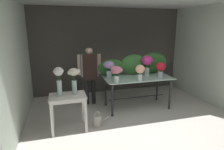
{
  "coord_description": "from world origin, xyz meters",
  "views": [
    {
      "loc": [
        -1.63,
        -2.69,
        2.1
      ],
      "look_at": [
        -0.48,
        1.35,
        1.06
      ],
      "focal_mm": 30.58,
      "sensor_mm": 36.0,
      "label": 1
    }
  ],
  "objects_px": {
    "side_table_white": "(68,100)",
    "vase_lilac_carnations": "(109,67)",
    "vase_magenta_lilies": "(147,63)",
    "vase_cream_lisianthus_tall": "(74,78)",
    "vase_white_roses_tall": "(59,79)",
    "florist": "(90,69)",
    "display_table_glass": "(137,82)",
    "vase_peach_dahlias": "(140,71)",
    "vase_crimson_snapdragons": "(161,69)",
    "vase_rosy_ranunculus": "(116,72)",
    "watering_can": "(98,120)"
  },
  "relations": [
    {
      "from": "vase_rosy_ranunculus",
      "to": "vase_crimson_snapdragons",
      "type": "bearing_deg",
      "value": 6.94
    },
    {
      "from": "display_table_glass",
      "to": "vase_peach_dahlias",
      "type": "distance_m",
      "value": 0.51
    },
    {
      "from": "display_table_glass",
      "to": "vase_peach_dahlias",
      "type": "xyz_separation_m",
      "value": [
        -0.1,
        -0.34,
        0.37
      ]
    },
    {
      "from": "vase_peach_dahlias",
      "to": "florist",
      "type": "bearing_deg",
      "value": 138.49
    },
    {
      "from": "side_table_white",
      "to": "watering_can",
      "type": "height_order",
      "value": "side_table_white"
    },
    {
      "from": "vase_cream_lisianthus_tall",
      "to": "vase_crimson_snapdragons",
      "type": "bearing_deg",
      "value": 11.57
    },
    {
      "from": "side_table_white",
      "to": "vase_crimson_snapdragons",
      "type": "xyz_separation_m",
      "value": [
        2.4,
        0.51,
        0.43
      ]
    },
    {
      "from": "florist",
      "to": "vase_peach_dahlias",
      "type": "height_order",
      "value": "florist"
    },
    {
      "from": "side_table_white",
      "to": "vase_rosy_ranunculus",
      "type": "bearing_deg",
      "value": 17.36
    },
    {
      "from": "vase_lilac_carnations",
      "to": "vase_cream_lisianthus_tall",
      "type": "height_order",
      "value": "vase_cream_lisianthus_tall"
    },
    {
      "from": "side_table_white",
      "to": "vase_lilac_carnations",
      "type": "height_order",
      "value": "vase_lilac_carnations"
    },
    {
      "from": "watering_can",
      "to": "vase_cream_lisianthus_tall",
      "type": "bearing_deg",
      "value": 170.82
    },
    {
      "from": "side_table_white",
      "to": "vase_magenta_lilies",
      "type": "relative_size",
      "value": 1.41
    },
    {
      "from": "vase_rosy_ranunculus",
      "to": "vase_lilac_carnations",
      "type": "xyz_separation_m",
      "value": [
        -0.05,
        0.46,
        0.03
      ]
    },
    {
      "from": "vase_cream_lisianthus_tall",
      "to": "vase_peach_dahlias",
      "type": "bearing_deg",
      "value": 10.09
    },
    {
      "from": "vase_white_roses_tall",
      "to": "vase_cream_lisianthus_tall",
      "type": "xyz_separation_m",
      "value": [
        0.3,
        0.05,
        -0.02
      ]
    },
    {
      "from": "vase_rosy_ranunculus",
      "to": "vase_cream_lisianthus_tall",
      "type": "xyz_separation_m",
      "value": [
        -1.0,
        -0.31,
        0.0
      ]
    },
    {
      "from": "florist",
      "to": "watering_can",
      "type": "distance_m",
      "value": 1.57
    },
    {
      "from": "vase_crimson_snapdragons",
      "to": "vase_cream_lisianthus_tall",
      "type": "xyz_separation_m",
      "value": [
        -2.25,
        -0.46,
        0.03
      ]
    },
    {
      "from": "display_table_glass",
      "to": "watering_can",
      "type": "xyz_separation_m",
      "value": [
        -1.23,
        -0.7,
        -0.58
      ]
    },
    {
      "from": "side_table_white",
      "to": "vase_peach_dahlias",
      "type": "distance_m",
      "value": 1.83
    },
    {
      "from": "side_table_white",
      "to": "watering_can",
      "type": "distance_m",
      "value": 0.8
    },
    {
      "from": "vase_rosy_ranunculus",
      "to": "vase_magenta_lilies",
      "type": "distance_m",
      "value": 1.09
    },
    {
      "from": "vase_rosy_ranunculus",
      "to": "vase_white_roses_tall",
      "type": "bearing_deg",
      "value": -164.55
    },
    {
      "from": "watering_can",
      "to": "vase_white_roses_tall",
      "type": "bearing_deg",
      "value": 178.24
    },
    {
      "from": "side_table_white",
      "to": "vase_lilac_carnations",
      "type": "relative_size",
      "value": 1.74
    },
    {
      "from": "side_table_white",
      "to": "vase_magenta_lilies",
      "type": "bearing_deg",
      "value": 20.2
    },
    {
      "from": "vase_peach_dahlias",
      "to": "watering_can",
      "type": "relative_size",
      "value": 1.13
    },
    {
      "from": "vase_magenta_lilies",
      "to": "vase_cream_lisianthus_tall",
      "type": "bearing_deg",
      "value": -159.71
    },
    {
      "from": "display_table_glass",
      "to": "vase_rosy_ranunculus",
      "type": "height_order",
      "value": "vase_rosy_ranunculus"
    },
    {
      "from": "vase_cream_lisianthus_tall",
      "to": "vase_white_roses_tall",
      "type": "bearing_deg",
      "value": -170.34
    },
    {
      "from": "vase_magenta_lilies",
      "to": "florist",
      "type": "bearing_deg",
      "value": 161.68
    },
    {
      "from": "vase_white_roses_tall",
      "to": "florist",
      "type": "bearing_deg",
      "value": 57.47
    },
    {
      "from": "vase_magenta_lilies",
      "to": "vase_lilac_carnations",
      "type": "distance_m",
      "value": 1.06
    },
    {
      "from": "vase_peach_dahlias",
      "to": "vase_cream_lisianthus_tall",
      "type": "relative_size",
      "value": 0.73
    },
    {
      "from": "display_table_glass",
      "to": "florist",
      "type": "xyz_separation_m",
      "value": [
        -1.17,
        0.61,
        0.29
      ]
    },
    {
      "from": "florist",
      "to": "vase_peach_dahlias",
      "type": "xyz_separation_m",
      "value": [
        1.07,
        -0.95,
        0.08
      ]
    },
    {
      "from": "vase_rosy_ranunculus",
      "to": "vase_cream_lisianthus_tall",
      "type": "relative_size",
      "value": 0.72
    },
    {
      "from": "vase_lilac_carnations",
      "to": "vase_cream_lisianthus_tall",
      "type": "distance_m",
      "value": 1.22
    },
    {
      "from": "side_table_white",
      "to": "vase_rosy_ranunculus",
      "type": "distance_m",
      "value": 1.29
    },
    {
      "from": "vase_white_roses_tall",
      "to": "side_table_white",
      "type": "bearing_deg",
      "value": -0.27
    },
    {
      "from": "side_table_white",
      "to": "florist",
      "type": "distance_m",
      "value": 1.49
    },
    {
      "from": "vase_rosy_ranunculus",
      "to": "watering_can",
      "type": "height_order",
      "value": "vase_rosy_ranunculus"
    },
    {
      "from": "vase_rosy_ranunculus",
      "to": "vase_lilac_carnations",
      "type": "height_order",
      "value": "vase_lilac_carnations"
    },
    {
      "from": "side_table_white",
      "to": "watering_can",
      "type": "xyz_separation_m",
      "value": [
        0.61,
        -0.02,
        -0.52
      ]
    },
    {
      "from": "vase_rosy_ranunculus",
      "to": "vase_white_roses_tall",
      "type": "xyz_separation_m",
      "value": [
        -1.3,
        -0.36,
        0.02
      ]
    },
    {
      "from": "side_table_white",
      "to": "watering_can",
      "type": "bearing_deg",
      "value": -2.13
    },
    {
      "from": "vase_lilac_carnations",
      "to": "vase_peach_dahlias",
      "type": "bearing_deg",
      "value": -36.99
    },
    {
      "from": "side_table_white",
      "to": "vase_lilac_carnations",
      "type": "bearing_deg",
      "value": 36.76
    },
    {
      "from": "vase_rosy_ranunculus",
      "to": "vase_cream_lisianthus_tall",
      "type": "bearing_deg",
      "value": -162.88
    }
  ]
}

